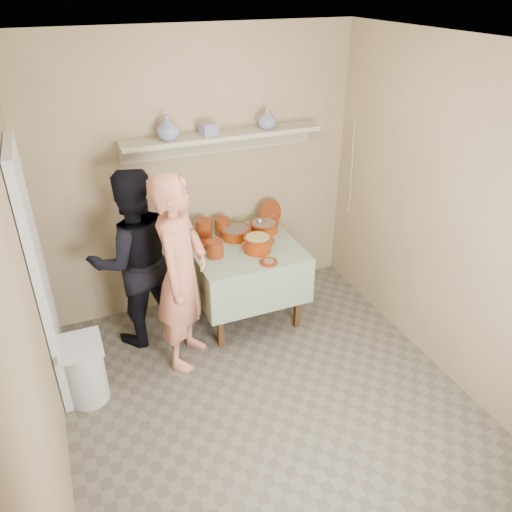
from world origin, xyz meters
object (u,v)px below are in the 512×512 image
cazuela_rice (258,243)px  trash_bin (85,371)px  person_helper (135,259)px  person_cook (181,274)px  serving_table (244,257)px

cazuela_rice → trash_bin: cazuela_rice is taller
trash_bin → person_helper: bearing=48.3°
person_helper → trash_bin: (-0.56, -0.63, -0.53)m
cazuela_rice → trash_bin: 1.77m
person_cook → person_helper: (-0.29, 0.44, -0.04)m
person_helper → serving_table: bearing=173.0°
person_helper → trash_bin: size_ratio=2.89×
person_cook → serving_table: bearing=-25.6°
cazuela_rice → person_cook: bearing=-161.4°
person_cook → cazuela_rice: bearing=-37.2°
person_cook → trash_bin: size_ratio=3.02×
person_cook → person_helper: person_cook is taller
trash_bin → serving_table: bearing=20.9°
person_helper → serving_table: 1.00m
person_helper → trash_bin: bearing=43.8°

